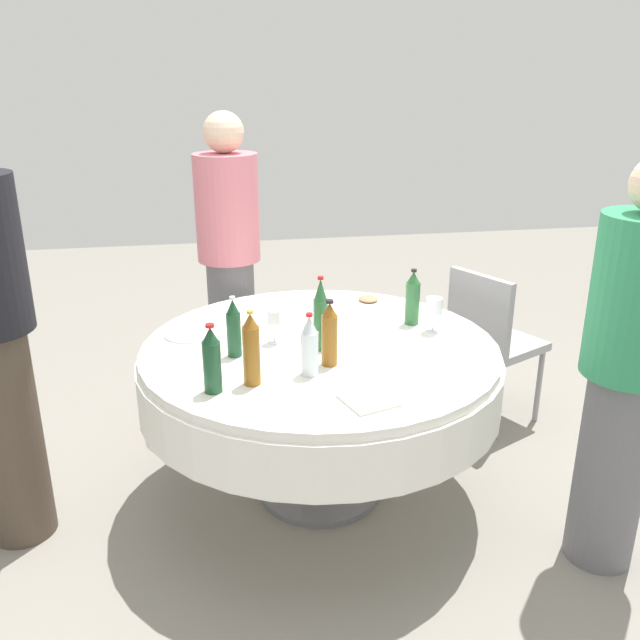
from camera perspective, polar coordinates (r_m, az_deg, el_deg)
The scene contains 19 objects.
ground_plane at distance 3.22m, azimuth 0.00°, elevation -14.35°, with size 10.00×10.00×0.00m, color gray.
dining_table at distance 2.92m, azimuth 0.00°, elevation -4.70°, with size 1.55×1.55×0.74m.
bottle_dark_green_front at distance 2.43m, azimuth -9.21°, elevation -3.43°, with size 0.07×0.07×0.26m.
bottle_green_outer at distance 2.76m, azimuth 0.05°, elevation 0.35°, with size 0.06×0.06×0.32m.
bottle_amber_right at distance 2.47m, azimuth -5.88°, elevation -2.56°, with size 0.06×0.06×0.29m.
bottle_dark_green_inner at distance 2.73m, azimuth -7.37°, elevation -0.74°, with size 0.06×0.06×0.26m.
bottle_green_rear at distance 3.09m, azimuth 7.89°, elevation 1.82°, with size 0.07×0.07×0.26m.
bottle_amber_east at distance 2.62m, azimuth 0.76°, elevation -1.27°, with size 0.06×0.06×0.27m.
bottle_clear_south at distance 2.54m, azimuth -0.91°, elevation -2.27°, with size 0.07×0.07×0.25m.
wine_glass_inner at distance 2.85m, azimuth -3.95°, elevation 0.09°, with size 0.06×0.06×0.15m.
wine_glass_rear at distance 3.01m, azimuth 9.70°, elevation 1.10°, with size 0.07×0.07×0.16m.
plate_west at distance 3.37m, azimuth 4.12°, elevation 1.58°, with size 0.24×0.24×0.04m.
plate_left at distance 3.02m, azimuth -11.07°, elevation -1.13°, with size 0.22×0.22×0.02m.
knife_outer at distance 2.38m, azimuth -4.40°, elevation -6.93°, with size 0.18×0.02×0.01m, color silver.
knife_right at distance 3.34m, azimuth -5.74°, elevation 1.18°, with size 0.18×0.02×0.01m, color silver.
folded_napkin at distance 2.38m, azimuth 4.20°, elevation -6.65°, with size 0.17×0.17×0.02m, color white.
person_front at distance 2.67m, azimuth 24.80°, elevation -3.69°, with size 0.34×0.34×1.59m.
person_right at distance 3.70m, azimuth -7.71°, elevation 5.07°, with size 0.34×0.34×1.65m.
chair_east at distance 3.68m, azimuth 14.24°, elevation -1.25°, with size 0.54×0.54×0.87m.
Camera 1 is at (-2.61, 0.46, 1.83)m, focal length 37.54 mm.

